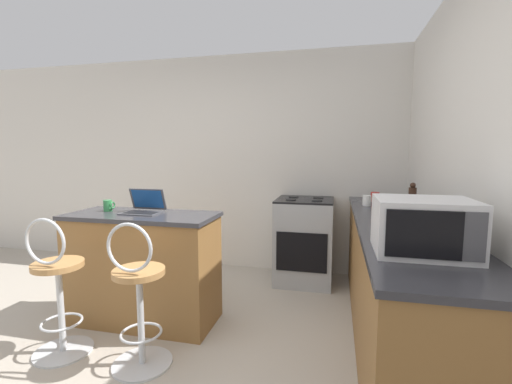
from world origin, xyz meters
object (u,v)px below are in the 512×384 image
Objects in this scene: toaster at (409,216)px; microwave at (423,226)px; bar_stool_near at (58,291)px; mug_white at (367,200)px; mug_red at (375,197)px; mug_green at (108,206)px; pepper_mill at (412,201)px; storage_jar at (379,208)px; laptop at (144,207)px; bar_stool_far at (138,300)px; stove_range at (304,240)px.

microwave is at bearing -93.81° from toaster.
mug_white is (2.18, 1.48, 0.51)m from bar_stool_near.
mug_white reaches higher than mug_red.
toaster is 1.05m from mug_white.
microwave is 2.46m from mug_green.
microwave reaches higher than mug_red.
pepper_mill is (0.19, -0.85, 0.08)m from mug_red.
storage_jar is (-0.11, 0.89, -0.05)m from microwave.
bar_stool_near is 2.17× the size of microwave.
microwave is 2.64× the size of storage_jar.
laptop reaches higher than storage_jar.
mug_white is (1.55, 1.48, 0.51)m from bar_stool_far.
mug_red is at bearing 90.89° from microwave.
microwave is at bearing -85.03° from mug_white.
mug_white is at bearing 34.11° from bar_stool_near.
laptop is 2.05m from toaster.
bar_stool_near is at bearing -158.92° from pepper_mill.
toaster reaches higher than mug_white.
pepper_mill reaches higher than bar_stool_far.
mug_red reaches higher than bar_stool_near.
bar_stool_far is 3.70× the size of pepper_mill.
storage_jar reaches higher than mug_green.
pepper_mill is (0.92, -0.85, 0.59)m from stove_range.
stove_range is 3.46× the size of pepper_mill.
microwave is 0.49× the size of stove_range.
mug_red is at bearing 38.22° from bar_stool_near.
pepper_mill reaches higher than mug_green.
bar_stool_far is 10.36× the size of mug_green.
storage_jar reaches higher than mug_red.
stove_range is 9.49× the size of mug_white.
mug_white is 0.61m from pepper_mill.
pepper_mill reaches higher than stove_range.
storage_jar is at bearing 97.16° from microwave.
toaster is at bearing -5.11° from laptop.
mug_red is at bearing 71.69° from mug_white.
laptop is at bearing -175.06° from storage_jar.
mug_white is (1.87, 0.85, -0.00)m from laptop.
mug_green is at bearing 136.61° from bar_stool_far.
stove_range is at bearing 62.80° from bar_stool_far.
toaster reaches higher than storage_jar.
laptop is 3.21× the size of mug_white.
mug_red is at bearing 26.87° from mug_green.
bar_stool_near is 0.81m from mug_green.
mug_green is at bearing -175.86° from storage_jar.
stove_range is 0.89m from mug_red.
pepper_mill is at bearing -60.84° from mug_white.
mug_green reaches higher than bar_stool_far.
mug_white is (-0.14, 1.58, -0.09)m from microwave.
mug_white is at bearing 92.13° from storage_jar.
bar_stool_far is (0.64, 0.00, 0.00)m from bar_stool_near.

